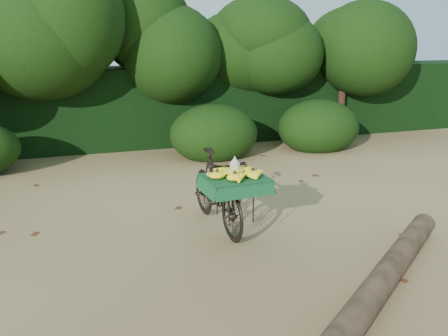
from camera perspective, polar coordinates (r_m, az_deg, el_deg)
name	(u,v)px	position (r m, az deg, el deg)	size (l,w,h in m)	color
ground	(203,247)	(5.85, -2.60, -9.48)	(80.00, 80.00, 0.00)	tan
vendor_bicycle	(218,190)	(6.24, -0.77, -2.64)	(0.77, 1.79, 1.04)	black
fallen_log	(382,281)	(5.06, 18.46, -12.79)	(0.27, 0.27, 3.69)	brown
hedge_backdrop	(129,106)	(11.60, -11.39, 7.32)	(26.00, 1.80, 1.80)	black
tree_row	(100,61)	(10.65, -14.67, 12.39)	(14.50, 2.00, 4.00)	black
bush_clumps	(168,139)	(9.81, -6.81, 3.43)	(8.80, 1.70, 0.90)	black
leaf_litter	(189,227)	(6.42, -4.22, -7.12)	(7.00, 7.30, 0.01)	#552C16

